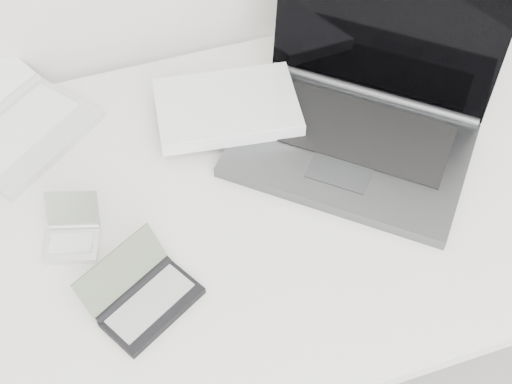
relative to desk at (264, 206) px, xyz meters
name	(u,v)px	position (x,y,z in m)	size (l,w,h in m)	color
desk	(264,206)	(0.00, 0.00, 0.00)	(1.60, 0.80, 0.73)	white
laptop_large	(329,114)	(0.16, 0.10, 0.09)	(0.63, 0.54, 0.29)	#505255
netbook_open_white	(8,121)	(-0.42, 0.30, 0.07)	(0.40, 0.41, 0.09)	silver
pda_silver	(72,235)	(-0.35, 0.00, 0.06)	(0.12, 0.13, 0.07)	white
palmtop_charcoal	(144,298)	(-0.26, -0.15, 0.06)	(0.20, 0.19, 0.08)	black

